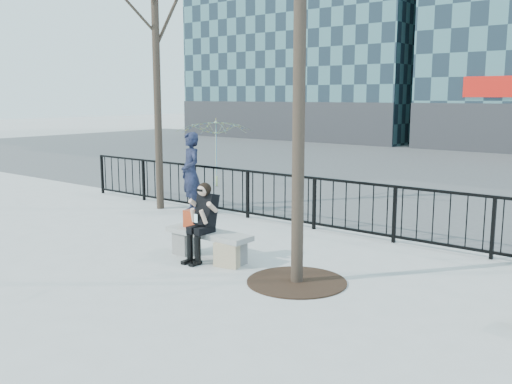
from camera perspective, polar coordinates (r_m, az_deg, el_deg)
The scene contains 11 objects.
ground at distance 9.89m, azimuth -4.74°, elevation -6.66°, with size 120.00×120.00×0.00m, color #A4A59F.
street_surface at distance 23.01m, azimuth 21.82°, elevation 2.02°, with size 60.00×23.00×0.01m, color #474747.
railing at distance 12.05m, azimuth 5.04°, elevation -1.00°, with size 14.00×0.06×1.10m.
tree_left at distance 14.27m, azimuth -10.09°, elevation 17.91°, with size 2.80×2.80×6.50m.
tree_grate at distance 8.67m, azimuth 4.09°, elevation -8.93°, with size 1.50×1.50×0.02m, color black.
bench_main at distance 9.81m, azimuth -4.77°, elevation -4.97°, with size 1.65×0.46×0.49m.
seated_woman at distance 9.61m, azimuth -5.45°, elevation -3.03°, with size 0.50×0.64×1.34m.
handbag at distance 9.99m, azimuth -6.26°, elevation -2.73°, with size 0.36×0.17×0.30m, color #A83314.
shopping_bag at distance 9.34m, azimuth -2.95°, elevation -6.34°, with size 0.42×0.16×0.40m, color #CBB490.
standing_man at distance 13.57m, azimuth -6.54°, elevation 1.91°, with size 0.70×0.46×1.93m, color black.
vendor_umbrella at distance 17.43m, azimuth -4.15°, elevation 3.93°, with size 2.29×2.34×2.10m, color yellow.
Camera 1 is at (6.53, -6.89, 2.76)m, focal length 40.00 mm.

